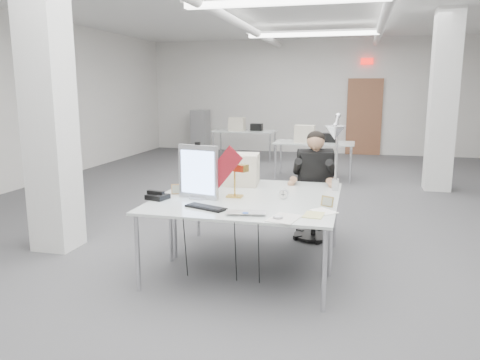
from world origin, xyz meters
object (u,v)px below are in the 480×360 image
Objects in this scene: monitor at (198,172)px; beige_monitor at (242,169)px; laptop at (245,215)px; architect_lamp at (336,153)px; office_chair at (314,195)px; seated_person at (315,168)px; desk_main at (237,208)px; bankers_lamp at (235,182)px; desk_phone at (158,197)px.

beige_monitor is (0.26, 0.76, -0.09)m from monitor.
beige_monitor is at bearing 94.33° from laptop.
beige_monitor is at bearing 154.75° from architect_lamp.
monitor is at bearing 127.75° from laptop.
seated_person is (0.00, -0.05, 0.35)m from office_chair.
desk_main is 1.04m from beige_monitor.
monitor is 0.38m from bankers_lamp.
office_chair is 1.41m from bankers_lamp.
seated_person reaches higher than laptop.
seated_person is 2.56× the size of beige_monitor.
seated_person reaches higher than beige_monitor.
desk_main is at bearing -149.92° from architect_lamp.
beige_monitor is at bearing 69.80° from desk_phone.
office_chair reaches higher than desk_main.
office_chair is at bearing 29.47° from beige_monitor.
bankers_lamp is at bearing 36.45° from desk_phone.
architect_lamp reaches higher than office_chair.
beige_monitor is at bearing -164.97° from seated_person.
monitor is at bearing -147.31° from seated_person.
office_chair is 1.91m from laptop.
architect_lamp is (0.70, 1.02, 0.43)m from laptop.
monitor reaches higher than bankers_lamp.
office_chair is 2.04m from desk_phone.
beige_monitor is (-0.78, -0.56, 0.38)m from office_chair.
monitor reaches higher than laptop.
architect_lamp is (0.27, -0.83, 0.65)m from office_chair.
laptop is at bearing -121.32° from seated_person.
desk_phone is (-1.42, -1.45, 0.23)m from office_chair.
laptop is at bearing -80.76° from beige_monitor.
desk_main is at bearing -47.70° from bankers_lamp.
office_chair is at bearing 71.94° from seated_person.
monitor is (-1.04, -1.32, 0.47)m from office_chair.
laptop is at bearing -63.40° from desk_main.
seated_person reaches higher than monitor.
laptop is at bearing -43.96° from bankers_lamp.
seated_person is 0.93m from beige_monitor.
desk_phone is at bearing 172.88° from desk_main.
office_chair is 3.13× the size of laptop.
beige_monitor is at bearing -162.47° from office_chair.
office_chair is 1.15× the size of seated_person.
monitor is at bearing -170.25° from architect_lamp.
office_chair is 2.94× the size of beige_monitor.
laptop is at bearing -29.14° from monitor.
monitor is 0.61× the size of architect_lamp.
desk_main is 1.64× the size of office_chair.
desk_phone is at bearing -152.39° from office_chair.
laptop reaches higher than desk_main.
desk_phone is at bearing -134.87° from bankers_lamp.
office_chair is 1.09m from architect_lamp.
desk_phone is at bearing 147.03° from laptop.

